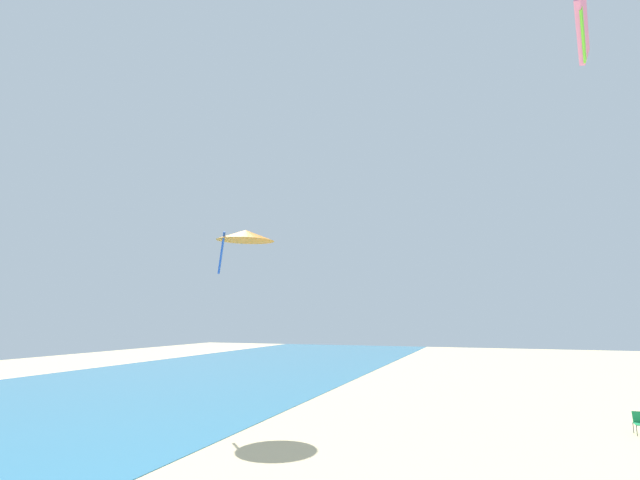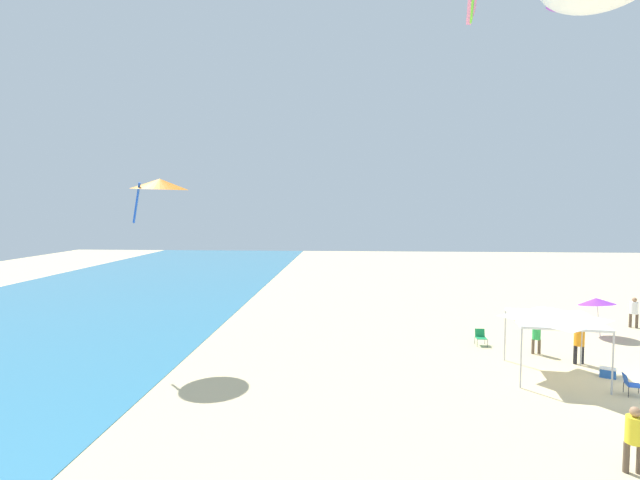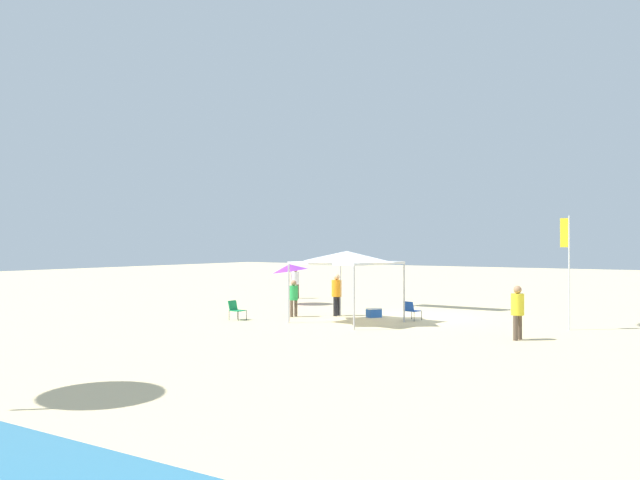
% 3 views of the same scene
% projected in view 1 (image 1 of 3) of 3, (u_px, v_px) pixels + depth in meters
% --- Properties ---
extents(kite_parafoil_pink, '(4.59, 1.51, 2.81)m').
position_uv_depth(kite_parafoil_pink, '(582.00, 27.00, 25.72)').
color(kite_parafoil_pink, pink).
extents(kite_delta_orange, '(3.96, 3.96, 2.21)m').
position_uv_depth(kite_delta_orange, '(245.00, 235.00, 22.27)').
color(kite_delta_orange, orange).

